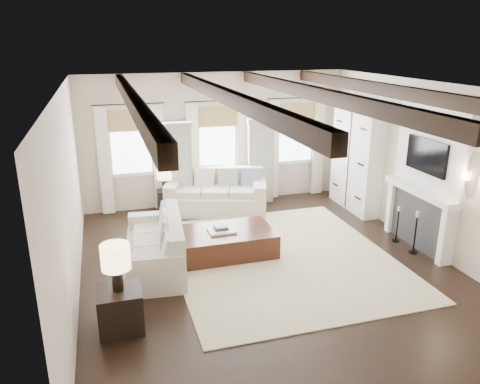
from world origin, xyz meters
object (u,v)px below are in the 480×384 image
object	(u,v)px
sofa_back	(216,195)
side_table_back	(166,201)
sofa_left	(158,248)
side_table_front	(120,309)
ottoman	(226,242)

from	to	relation	value
sofa_back	side_table_back	size ratio (longest dim) A/B	4.66
sofa_back	sofa_left	size ratio (longest dim) A/B	1.13
side_table_front	side_table_back	distance (m)	4.72
ottoman	side_table_front	bearing A→B (deg)	-136.82
side_table_front	side_table_back	bearing A→B (deg)	74.24
sofa_back	side_table_front	distance (m)	4.94
sofa_back	sofa_left	bearing A→B (deg)	-123.68
sofa_back	side_table_back	world-z (taller)	sofa_back
sofa_back	ottoman	xyz separation A→B (m)	(-0.40, -2.36, -0.16)
sofa_left	side_table_back	world-z (taller)	sofa_left
ottoman	side_table_back	xyz separation A→B (m)	(-0.77, 2.61, 0.04)
side_table_front	side_table_back	size ratio (longest dim) A/B	1.12
ottoman	side_table_back	distance (m)	2.72
side_table_front	ottoman	bearing A→B (deg)	43.24
ottoman	sofa_back	bearing A→B (deg)	80.36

